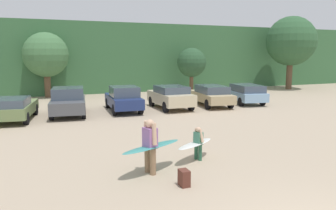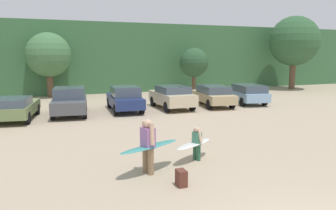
% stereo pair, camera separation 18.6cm
% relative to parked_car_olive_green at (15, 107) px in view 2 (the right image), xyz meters
% --- Properties ---
extents(hillside_ridge, '(108.00, 12.00, 6.35)m').
position_rel_parked_car_olive_green_xyz_m(hillside_ridge, '(6.44, 16.18, 2.47)').
color(hillside_ridge, '#38663D').
rests_on(hillside_ridge, ground_plane).
extents(tree_far_right, '(3.59, 3.59, 5.27)m').
position_rel_parked_car_olive_green_xyz_m(tree_far_right, '(1.99, 9.36, 2.74)').
color(tree_far_right, brown).
rests_on(tree_far_right, ground_plane).
extents(tree_left, '(2.65, 2.65, 4.08)m').
position_rel_parked_car_olive_green_xyz_m(tree_left, '(14.43, 8.10, 2.03)').
color(tree_left, brown).
rests_on(tree_left, ground_plane).
extents(tree_center_left, '(4.88, 4.88, 7.24)m').
position_rel_parked_car_olive_green_xyz_m(tree_center_left, '(24.89, 7.06, 4.07)').
color(tree_center_left, brown).
rests_on(tree_center_left, ground_plane).
extents(parked_car_olive_green, '(2.45, 4.34, 1.30)m').
position_rel_parked_car_olive_green_xyz_m(parked_car_olive_green, '(0.00, 0.00, 0.00)').
color(parked_car_olive_green, '#6B7F4C').
rests_on(parked_car_olive_green, ground_plane).
extents(parked_car_dark_gray, '(2.36, 4.30, 1.61)m').
position_rel_parked_car_olive_green_xyz_m(parked_car_dark_gray, '(2.88, 0.66, 0.11)').
color(parked_car_dark_gray, '#4C4F54').
rests_on(parked_car_dark_gray, ground_plane).
extents(parked_car_navy, '(1.95, 4.29, 1.57)m').
position_rel_parked_car_olive_green_xyz_m(parked_car_navy, '(6.17, 0.72, 0.09)').
color(parked_car_navy, navy).
rests_on(parked_car_navy, ground_plane).
extents(parked_car_champagne, '(1.94, 3.98, 1.49)m').
position_rel_parked_car_olive_green_xyz_m(parked_car_champagne, '(9.27, 0.56, 0.10)').
color(parked_car_champagne, beige).
rests_on(parked_car_champagne, ground_plane).
extents(parked_car_tan, '(2.25, 4.48, 1.40)m').
position_rel_parked_car_olive_green_xyz_m(parked_car_tan, '(12.30, 0.60, 0.05)').
color(parked_car_tan, tan).
rests_on(parked_car_tan, ground_plane).
extents(parked_car_sky_blue, '(2.52, 4.72, 1.39)m').
position_rel_parked_car_olive_green_xyz_m(parked_car_sky_blue, '(15.11, 0.76, 0.04)').
color(parked_car_sky_blue, '#84ADD1').
rests_on(parked_car_sky_blue, ground_plane).
extents(person_adult, '(0.40, 0.64, 1.64)m').
position_rel_parked_car_olive_green_xyz_m(person_adult, '(4.31, -9.97, 0.22)').
color(person_adult, '#8C6B4C').
rests_on(person_adult, ground_plane).
extents(person_child, '(0.27, 0.53, 1.13)m').
position_rel_parked_car_olive_green_xyz_m(person_child, '(6.20, -9.39, -0.07)').
color(person_child, '#26593F').
rests_on(person_child, ground_plane).
extents(surfboard_teal, '(2.28, 1.49, 0.15)m').
position_rel_parked_car_olive_green_xyz_m(surfboard_teal, '(4.40, -9.89, 0.09)').
color(surfboard_teal, teal).
extents(surfboard_white, '(1.82, 1.36, 0.11)m').
position_rel_parked_car_olive_green_xyz_m(surfboard_white, '(6.11, -9.36, -0.15)').
color(surfboard_white, white).
extents(backpack_dropped, '(0.24, 0.34, 0.45)m').
position_rel_parked_car_olive_green_xyz_m(backpack_dropped, '(4.85, -11.20, -0.48)').
color(backpack_dropped, '#592D23').
rests_on(backpack_dropped, ground_plane).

